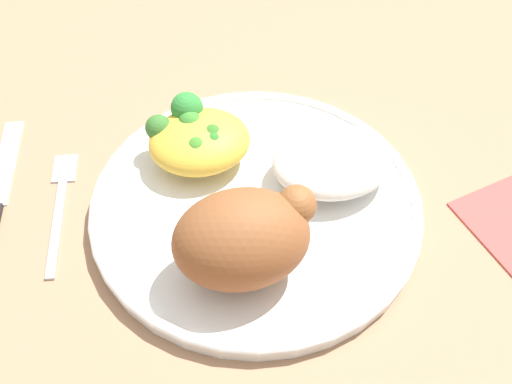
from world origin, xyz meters
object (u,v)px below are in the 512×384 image
Objects in this scene: roasted_chicken at (244,238)px; fork at (60,204)px; mac_cheese_with_broccoli at (197,138)px; rice_pile at (332,161)px; plate at (256,206)px.

roasted_chicken reaches higher than fork.
mac_cheese_with_broccoli is 0.14m from fork.
roasted_chicken is 0.80× the size of fork.
rice_pile is 1.16× the size of mac_cheese_with_broccoli.
fork is (-0.24, 0.03, -0.03)m from rice_pile.
roasted_chicken reaches higher than mac_cheese_with_broccoli.
rice_pile is at bearing -6.86° from fork.
roasted_chicken is 0.13m from mac_cheese_with_broccoli.
roasted_chicken is at bearing -138.92° from rice_pile.
fork is at bearing 142.78° from roasted_chicken.
mac_cheese_with_broccoli reaches higher than plate.
fork is (-0.17, 0.04, -0.01)m from plate.
plate is 2.05× the size of fork.
mac_cheese_with_broccoli reaches higher than fork.
rice_pile is 0.12m from mac_cheese_with_broccoli.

